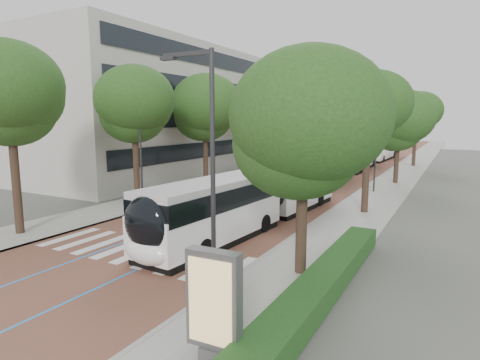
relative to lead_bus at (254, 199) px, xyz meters
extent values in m
plane|color=#51544C|center=(-2.70, -7.67, -1.63)|extent=(160.00, 160.00, 0.00)
cube|color=brown|center=(-2.70, 32.33, -1.62)|extent=(11.00, 140.00, 0.02)
cube|color=gray|center=(-10.20, 32.33, -1.57)|extent=(4.00, 140.00, 0.12)
cube|color=gray|center=(4.80, 32.33, -1.57)|extent=(4.00, 140.00, 0.12)
cube|color=gray|center=(-8.30, 32.33, -1.57)|extent=(0.20, 140.00, 0.14)
cube|color=gray|center=(2.90, 32.33, -1.57)|extent=(0.20, 140.00, 0.14)
cube|color=silver|center=(-7.50, -6.67, -1.60)|extent=(0.55, 3.60, 0.01)
cube|color=silver|center=(-6.25, -6.67, -1.60)|extent=(0.55, 3.60, 0.01)
cube|color=silver|center=(-5.00, -6.67, -1.60)|extent=(0.55, 3.60, 0.01)
cube|color=silver|center=(-3.75, -6.67, -1.60)|extent=(0.55, 3.60, 0.01)
cube|color=silver|center=(-2.50, -6.67, -1.60)|extent=(0.55, 3.60, 0.01)
cube|color=silver|center=(-1.25, -6.67, -1.60)|extent=(0.55, 3.60, 0.01)
cube|color=silver|center=(0.00, -6.67, -1.60)|extent=(0.55, 3.60, 0.01)
cube|color=silver|center=(1.25, -6.67, -1.60)|extent=(0.55, 3.60, 0.01)
cube|color=silver|center=(2.50, -6.67, -1.60)|extent=(0.55, 3.60, 0.01)
cube|color=#2980D0|center=(-4.30, 32.33, -1.60)|extent=(0.12, 126.00, 0.01)
cube|color=#2980D0|center=(-1.10, 32.33, -1.60)|extent=(0.12, 126.00, 0.01)
cube|color=#BCB7AE|center=(-22.20, 20.33, 5.37)|extent=(18.00, 40.00, 14.00)
cube|color=black|center=(-13.15, 20.33, 1.37)|extent=(0.12, 38.00, 1.60)
cube|color=black|center=(-13.15, 20.33, 4.57)|extent=(0.12, 38.00, 1.60)
cube|color=black|center=(-13.15, 20.33, 7.77)|extent=(0.12, 38.00, 1.60)
cube|color=black|center=(-13.15, 20.33, 10.77)|extent=(0.12, 38.00, 1.60)
cube|color=#184116|center=(6.40, -7.67, -1.11)|extent=(1.20, 14.00, 0.80)
cylinder|color=#2E2E30|center=(4.10, -10.67, 2.49)|extent=(0.14, 0.14, 8.00)
cube|color=#2E2E30|center=(3.30, -10.67, 6.39)|extent=(1.70, 0.12, 0.12)
cube|color=#2E2E30|center=(2.60, -10.67, 6.31)|extent=(0.50, 0.20, 0.10)
cylinder|color=#2E2E30|center=(4.10, 14.33, 2.49)|extent=(0.14, 0.14, 8.00)
cube|color=#2E2E30|center=(3.30, 14.33, 6.39)|extent=(1.70, 0.12, 0.12)
cube|color=#2E2E30|center=(2.60, 14.33, 6.31)|extent=(0.50, 0.20, 0.10)
cylinder|color=#2E2E30|center=(-8.80, 0.33, 2.49)|extent=(0.14, 0.14, 8.00)
cylinder|color=black|center=(-10.20, -7.67, 0.93)|extent=(0.44, 0.44, 5.12)
ellipsoid|color=#204416|center=(-10.20, -7.67, 5.59)|extent=(5.47, 5.47, 4.65)
cylinder|color=black|center=(-10.20, 1.33, 0.84)|extent=(0.44, 0.44, 4.94)
ellipsoid|color=#204416|center=(-10.20, 1.33, 5.33)|extent=(5.59, 5.59, 4.75)
cylinder|color=black|center=(-10.20, 10.33, 0.83)|extent=(0.44, 0.44, 4.91)
ellipsoid|color=#204416|center=(-10.20, 10.33, 5.29)|extent=(6.32, 6.32, 5.38)
cylinder|color=black|center=(-10.20, 20.33, 0.92)|extent=(0.44, 0.44, 5.10)
ellipsoid|color=#204416|center=(-10.20, 20.33, 5.55)|extent=(5.88, 5.88, 5.00)
cylinder|color=black|center=(-10.20, 32.33, 0.67)|extent=(0.44, 0.44, 4.60)
ellipsoid|color=#204416|center=(-10.20, 32.33, 4.85)|extent=(5.56, 5.56, 4.73)
cylinder|color=black|center=(-10.20, 47.33, 0.59)|extent=(0.44, 0.44, 4.43)
ellipsoid|color=#204416|center=(-10.20, 47.33, 4.61)|extent=(5.67, 5.67, 4.82)
cylinder|color=black|center=(5.00, -5.67, 0.40)|extent=(0.44, 0.44, 4.06)
ellipsoid|color=#204416|center=(5.00, -5.67, 4.10)|extent=(6.04, 6.04, 5.13)
cylinder|color=black|center=(5.00, 6.33, 0.71)|extent=(0.44, 0.44, 4.68)
ellipsoid|color=#204416|center=(5.00, 6.33, 4.97)|extent=(4.79, 4.79, 4.07)
cylinder|color=black|center=(5.00, 20.33, 0.42)|extent=(0.44, 0.44, 4.09)
ellipsoid|color=#204416|center=(5.00, 20.33, 4.14)|extent=(5.99, 5.99, 5.09)
cylinder|color=black|center=(5.00, 36.33, 0.72)|extent=(0.44, 0.44, 4.70)
ellipsoid|color=#204416|center=(5.00, 36.33, 5.00)|extent=(5.76, 5.76, 4.89)
cylinder|color=black|center=(0.09, 1.30, 0.15)|extent=(2.36, 1.06, 2.30)
cube|color=white|center=(-0.28, -3.82, -0.37)|extent=(3.17, 9.52, 1.82)
cube|color=black|center=(-0.28, -3.82, 0.77)|extent=(3.20, 9.33, 0.97)
cube|color=silver|center=(-0.28, -3.82, 1.42)|extent=(3.11, 9.33, 0.31)
cube|color=black|center=(-0.28, -3.82, -1.45)|extent=(3.09, 9.14, 0.35)
cube|color=white|center=(0.41, 5.61, -0.37)|extent=(3.05, 7.90, 1.82)
cube|color=black|center=(0.41, 5.61, 0.77)|extent=(3.08, 7.75, 0.97)
cube|color=silver|center=(0.41, 5.61, 1.42)|extent=(2.99, 7.74, 0.31)
cube|color=black|center=(0.41, 5.61, -1.45)|extent=(2.98, 7.59, 0.35)
ellipsoid|color=black|center=(-0.60, -8.34, 0.38)|extent=(2.42, 1.27, 2.28)
ellipsoid|color=white|center=(-0.61, -8.39, -0.76)|extent=(2.42, 1.17, 1.14)
cylinder|color=black|center=(-1.57, -6.01, -1.13)|extent=(0.37, 1.02, 1.00)
cylinder|color=black|center=(0.69, -6.18, -1.13)|extent=(0.37, 1.02, 1.00)
cylinder|color=black|center=(-0.60, 7.35, -1.13)|extent=(0.37, 1.02, 1.00)
cylinder|color=black|center=(1.65, 7.19, -1.13)|extent=(0.37, 1.02, 1.00)
cylinder|color=black|center=(-1.18, -0.67, -1.13)|extent=(0.37, 1.02, 1.00)
cylinder|color=black|center=(1.07, -0.83, -1.13)|extent=(0.37, 1.02, 1.00)
cube|color=white|center=(-0.93, 16.39, -0.37)|extent=(2.96, 12.09, 1.82)
cube|color=black|center=(-0.93, 16.39, 0.77)|extent=(2.99, 11.85, 0.97)
cube|color=silver|center=(-0.93, 16.39, 1.42)|extent=(2.90, 11.84, 0.31)
cube|color=black|center=(-0.93, 16.39, -1.45)|extent=(2.89, 11.61, 0.35)
ellipsoid|color=black|center=(-0.70, 10.55, 0.38)|extent=(2.39, 1.19, 2.28)
ellipsoid|color=white|center=(-0.70, 10.50, -0.76)|extent=(2.39, 1.09, 1.14)
cylinder|color=black|center=(-1.92, 12.75, -1.13)|extent=(0.34, 1.01, 1.00)
cylinder|color=black|center=(0.34, 12.84, -1.13)|extent=(0.34, 1.01, 1.00)
cylinder|color=black|center=(-2.20, 20.15, -1.13)|extent=(0.34, 1.01, 1.00)
cylinder|color=black|center=(0.06, 20.23, -1.13)|extent=(0.34, 1.01, 1.00)
cube|color=white|center=(-0.80, 29.96, -0.37)|extent=(2.65, 12.03, 1.82)
cube|color=black|center=(-0.80, 29.96, 0.77)|extent=(2.68, 11.79, 0.97)
cube|color=silver|center=(-0.80, 29.96, 1.42)|extent=(2.59, 11.79, 0.31)
cube|color=black|center=(-0.80, 29.96, -1.45)|extent=(2.59, 11.55, 0.35)
ellipsoid|color=black|center=(-0.73, 24.11, 0.38)|extent=(2.36, 1.13, 2.28)
ellipsoid|color=white|center=(-0.73, 24.06, -0.76)|extent=(2.36, 1.03, 1.14)
cylinder|color=black|center=(-1.88, 26.34, -1.13)|extent=(0.31, 1.00, 1.00)
cylinder|color=black|center=(0.38, 26.37, -1.13)|extent=(0.31, 1.00, 1.00)
cylinder|color=black|center=(-1.97, 33.74, -1.13)|extent=(0.31, 1.00, 1.00)
cylinder|color=black|center=(0.29, 33.77, -1.13)|extent=(0.31, 1.00, 1.00)
cube|color=white|center=(-0.36, 43.59, -0.37)|extent=(3.07, 12.10, 1.82)
cube|color=black|center=(-0.36, 43.59, 0.77)|extent=(3.09, 11.87, 0.97)
cube|color=silver|center=(-0.36, 43.59, 1.42)|extent=(3.00, 11.86, 0.31)
cube|color=black|center=(-0.36, 43.59, -1.45)|extent=(2.99, 11.62, 0.35)
ellipsoid|color=black|center=(-0.64, 37.75, 0.38)|extent=(2.40, 1.21, 2.28)
ellipsoid|color=white|center=(-0.64, 37.70, -0.76)|extent=(2.39, 1.11, 1.14)
cylinder|color=black|center=(-1.66, 40.05, -1.13)|extent=(0.35, 1.01, 1.00)
cylinder|color=black|center=(0.59, 39.94, -1.13)|extent=(0.35, 1.01, 1.00)
cylinder|color=black|center=(-1.31, 47.44, -1.13)|extent=(0.35, 1.01, 1.00)
cylinder|color=black|center=(0.94, 47.34, -1.13)|extent=(0.35, 1.01, 1.00)
cube|color=#59595B|center=(5.22, -12.43, -1.29)|extent=(0.68, 0.57, 0.43)
cube|color=#59595B|center=(5.22, -12.43, 0.17)|extent=(1.43, 0.45, 2.49)
cube|color=tan|center=(5.23, -12.63, 0.17)|extent=(1.19, 0.08, 2.17)
camera|label=1|loc=(10.27, -20.27, 4.57)|focal=30.00mm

